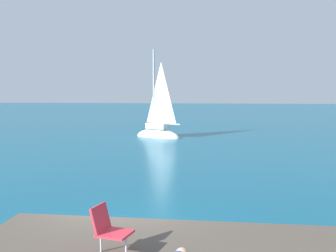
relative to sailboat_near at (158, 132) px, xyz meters
name	(u,v)px	position (x,y,z in m)	size (l,w,h in m)	color
ground_plane	(124,242)	(1.42, -20.89, -0.39)	(160.00, 160.00, 0.00)	#0F5675
sailboat_near	(158,132)	(0.00, 0.00, 0.00)	(3.90, 2.96, 7.15)	white
beach_chair	(108,227)	(1.80, -24.18, 1.13)	(0.70, 0.62, 0.80)	#E03342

